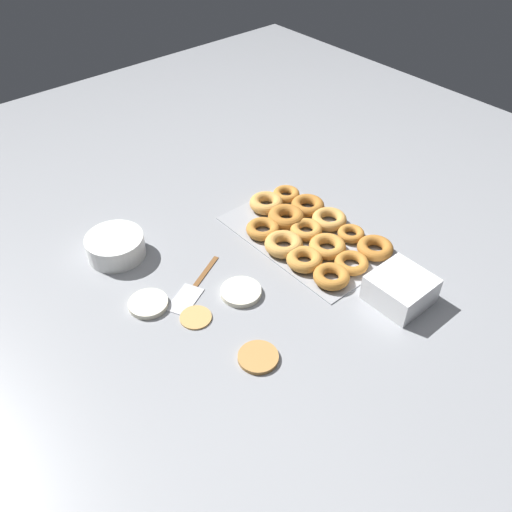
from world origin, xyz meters
The scene contains 9 objects.
ground_plane centered at (0.00, 0.00, 0.00)m, with size 3.00×3.00×0.00m, color gray.
pancake_0 centered at (-0.05, 0.02, 0.01)m, with size 0.11×0.11×0.02m, color silver.
pancake_1 centered at (-0.24, 0.13, 0.01)m, with size 0.10×0.10×0.01m, color #B27F42.
pancake_2 centered at (-0.04, 0.17, 0.00)m, with size 0.08×0.08×0.01m, color tan.
pancake_3 centered at (0.07, 0.23, 0.01)m, with size 0.10×0.10×0.01m, color silver.
donut_tray centered at (0.00, -0.28, 0.02)m, with size 0.49×0.30×0.04m.
batter_bowl centered at (0.31, 0.19, 0.03)m, with size 0.17×0.17×0.06m.
container_stack centered at (-0.34, -0.28, 0.04)m, with size 0.14×0.15×0.08m.
spatula centered at (0.04, 0.13, 0.00)m, with size 0.14×0.23×0.01m.
Camera 1 is at (-0.85, 0.66, 1.03)m, focal length 38.00 mm.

